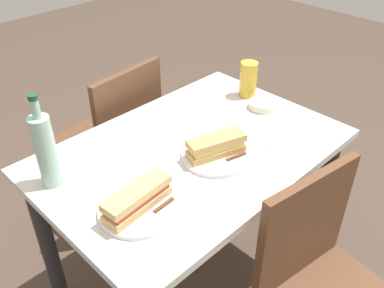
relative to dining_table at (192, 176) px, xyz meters
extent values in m
plane|color=#47382D|center=(0.00, 0.00, -0.61)|extent=(8.00, 8.00, 0.00)
cube|color=beige|center=(0.00, 0.00, 0.11)|extent=(1.08, 0.73, 0.03)
cylinder|color=#262628|center=(-0.48, -0.30, -0.26)|extent=(0.06, 0.06, 0.71)
cylinder|color=#262628|center=(0.48, -0.30, -0.26)|extent=(0.06, 0.06, 0.71)
cylinder|color=#262628|center=(-0.48, 0.30, -0.26)|extent=(0.06, 0.06, 0.71)
cube|color=brown|center=(-0.03, 0.46, 0.05)|extent=(0.38, 0.09, 0.40)
cylinder|color=brown|center=(-0.20, 0.49, -0.39)|extent=(0.04, 0.04, 0.44)
cube|color=brown|center=(-0.05, -0.64, -0.16)|extent=(0.44, 0.44, 0.02)
cube|color=brown|center=(-0.07, -0.46, 0.05)|extent=(0.38, 0.07, 0.40)
cylinder|color=brown|center=(-0.21, -0.84, -0.39)|extent=(0.04, 0.04, 0.44)
cylinder|color=brown|center=(0.15, -0.81, -0.39)|extent=(0.04, 0.04, 0.44)
cylinder|color=brown|center=(-0.25, -0.48, -0.39)|extent=(0.04, 0.04, 0.44)
cylinder|color=brown|center=(0.11, -0.45, -0.39)|extent=(0.04, 0.04, 0.44)
cylinder|color=white|center=(-0.02, 0.09, 0.13)|extent=(0.24, 0.24, 0.01)
cube|color=tan|center=(-0.02, 0.09, 0.15)|extent=(0.22, 0.13, 0.02)
cube|color=#DBC66B|center=(-0.02, 0.09, 0.18)|extent=(0.20, 0.12, 0.02)
cube|color=tan|center=(-0.02, 0.09, 0.20)|extent=(0.22, 0.13, 0.02)
cube|color=silver|center=(0.03, 0.14, 0.14)|extent=(0.10, 0.04, 0.00)
cube|color=#59331E|center=(-0.05, 0.16, 0.15)|extent=(0.08, 0.03, 0.01)
cylinder|color=white|center=(0.33, 0.11, 0.13)|extent=(0.24, 0.24, 0.01)
cube|color=tan|center=(0.33, 0.11, 0.15)|extent=(0.23, 0.09, 0.02)
cube|color=#B74C3D|center=(0.33, 0.11, 0.18)|extent=(0.21, 0.08, 0.02)
cube|color=tan|center=(0.33, 0.11, 0.20)|extent=(0.23, 0.09, 0.02)
cube|color=silver|center=(0.37, 0.17, 0.14)|extent=(0.10, 0.02, 0.00)
cube|color=#59331E|center=(0.28, 0.16, 0.15)|extent=(0.08, 0.02, 0.01)
cylinder|color=#99C6B7|center=(0.45, -0.18, 0.25)|extent=(0.06, 0.06, 0.24)
cylinder|color=#99C6B7|center=(0.45, -0.18, 0.40)|extent=(0.03, 0.03, 0.06)
cylinder|color=#19472D|center=(0.45, -0.18, 0.44)|extent=(0.03, 0.03, 0.02)
cylinder|color=gold|center=(-0.45, -0.11, 0.20)|extent=(0.07, 0.07, 0.15)
cylinder|color=silver|center=(-0.41, 0.00, 0.14)|extent=(0.11, 0.11, 0.03)
cube|color=white|center=(-0.26, 0.17, 0.13)|extent=(0.15, 0.15, 0.00)
camera|label=1|loc=(0.86, 0.87, 1.00)|focal=39.42mm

